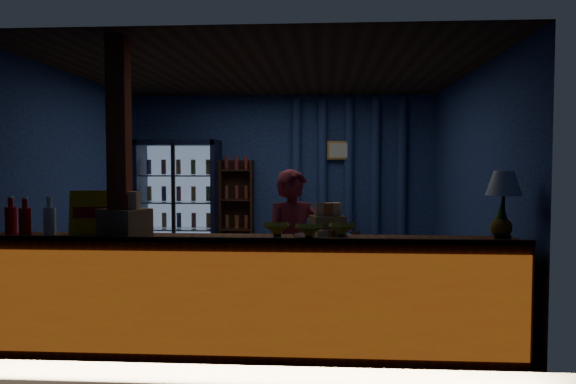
% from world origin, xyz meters
% --- Properties ---
extents(ground, '(4.60, 4.60, 0.00)m').
position_xyz_m(ground, '(0.00, 0.00, 0.00)').
color(ground, '#515154').
rests_on(ground, ground).
extents(room_walls, '(4.60, 4.60, 4.60)m').
position_xyz_m(room_walls, '(0.00, 0.00, 1.57)').
color(room_walls, navy).
rests_on(room_walls, ground).
extents(counter, '(4.40, 0.57, 0.99)m').
position_xyz_m(counter, '(0.00, -1.91, 0.48)').
color(counter, brown).
rests_on(counter, ground).
extents(support_post, '(0.16, 0.16, 2.60)m').
position_xyz_m(support_post, '(-1.05, -1.90, 1.30)').
color(support_post, maroon).
rests_on(support_post, ground).
extents(beverage_cooler, '(1.20, 0.62, 1.90)m').
position_xyz_m(beverage_cooler, '(-1.55, 1.92, 0.93)').
color(beverage_cooler, black).
rests_on(beverage_cooler, ground).
extents(bottle_shelf, '(0.50, 0.28, 1.60)m').
position_xyz_m(bottle_shelf, '(-0.70, 2.06, 0.79)').
color(bottle_shelf, '#331810').
rests_on(bottle_shelf, ground).
extents(curtain_folds, '(1.74, 0.14, 2.50)m').
position_xyz_m(curtain_folds, '(1.00, 2.14, 1.30)').
color(curtain_folds, navy).
rests_on(curtain_folds, room_walls).
extents(framed_picture, '(0.36, 0.04, 0.28)m').
position_xyz_m(framed_picture, '(0.85, 2.10, 1.75)').
color(framed_picture, gold).
rests_on(framed_picture, room_walls).
extents(shopkeeper, '(0.64, 0.53, 1.50)m').
position_xyz_m(shopkeeper, '(0.36, -1.32, 0.75)').
color(shopkeeper, maroon).
rests_on(shopkeeper, ground).
extents(green_chair, '(0.93, 0.93, 0.61)m').
position_xyz_m(green_chair, '(0.55, 1.26, 0.31)').
color(green_chair, '#5DBB6E').
rests_on(green_chair, ground).
extents(side_table, '(0.66, 0.59, 0.60)m').
position_xyz_m(side_table, '(1.09, 1.50, 0.25)').
color(side_table, '#331810').
rests_on(side_table, ground).
extents(yellow_sign, '(0.48, 0.17, 0.37)m').
position_xyz_m(yellow_sign, '(-1.31, -1.73, 1.14)').
color(yellow_sign, yellow).
rests_on(yellow_sign, counter).
extents(soda_bottles, '(0.44, 0.18, 0.33)m').
position_xyz_m(soda_bottles, '(-1.86, -1.86, 1.08)').
color(soda_bottles, '#BE0C0D').
rests_on(soda_bottles, counter).
extents(snack_box_left, '(0.45, 0.41, 0.38)m').
position_xyz_m(snack_box_left, '(-1.02, -1.89, 1.08)').
color(snack_box_left, '#926946').
rests_on(snack_box_left, counter).
extents(snack_box_centre, '(0.32, 0.29, 0.28)m').
position_xyz_m(snack_box_centre, '(0.66, -1.75, 1.05)').
color(snack_box_centre, '#926946').
rests_on(snack_box_centre, counter).
extents(pastry_tray, '(0.46, 0.46, 0.08)m').
position_xyz_m(pastry_tray, '(0.61, -1.85, 0.98)').
color(pastry_tray, silver).
rests_on(pastry_tray, counter).
extents(banana_bunches, '(0.75, 0.29, 0.16)m').
position_xyz_m(banana_bunches, '(0.52, -1.98, 1.03)').
color(banana_bunches, gold).
rests_on(banana_bunches, counter).
extents(table_lamp, '(0.28, 0.28, 0.55)m').
position_xyz_m(table_lamp, '(2.05, -1.90, 1.38)').
color(table_lamp, black).
rests_on(table_lamp, counter).
extents(pineapple, '(0.17, 0.17, 0.30)m').
position_xyz_m(pineapple, '(2.05, -1.85, 1.07)').
color(pineapple, olive).
rests_on(pineapple, counter).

